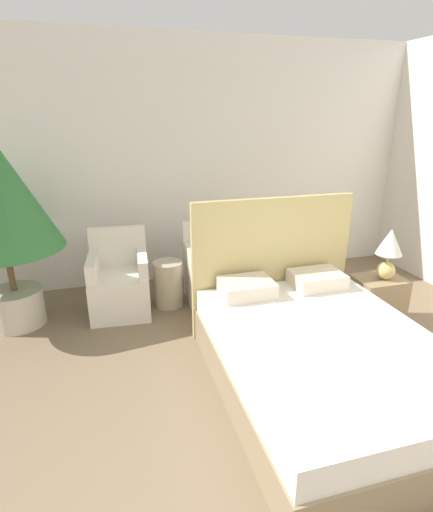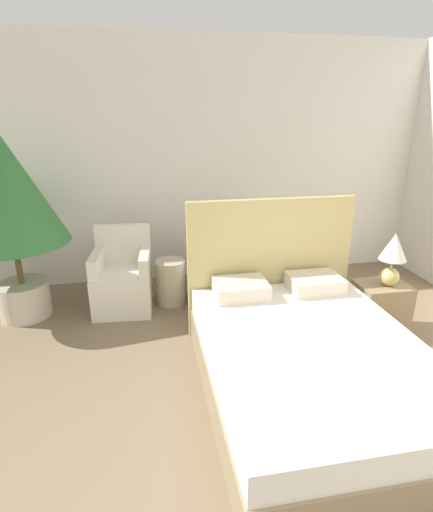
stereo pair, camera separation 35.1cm
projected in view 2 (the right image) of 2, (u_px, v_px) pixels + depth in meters
wall_back at (206, 164)px, 4.91m from camera, size 10.00×0.06×2.90m
bed at (307, 359)px, 3.03m from camera, size 1.58×2.14×1.33m
armchair_near_window_left at (123, 283)px, 4.37m from camera, size 0.66×0.68×0.88m
armchair_near_window_right at (217, 276)px, 4.55m from camera, size 0.63×0.65×0.88m
potted_palm at (6, 196)px, 3.85m from camera, size 1.10×1.10×1.94m
nightstand at (380, 308)px, 3.90m from camera, size 0.47×0.37×0.51m
table_lamp at (393, 255)px, 3.69m from camera, size 0.25×0.25×0.51m
side_table at (171, 282)px, 4.49m from camera, size 0.33×0.33×0.51m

